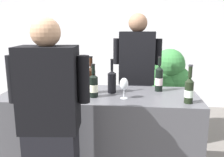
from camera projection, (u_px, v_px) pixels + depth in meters
wall_back at (119, 35)px, 4.70m from camera, size 8.00×0.10×2.80m
counter at (100, 140)px, 2.37m from camera, size 1.84×0.69×0.94m
wine_bottle_0 at (189, 90)px, 1.97m from camera, size 0.07×0.07×0.32m
wine_bottle_1 at (21, 78)px, 2.32m from camera, size 0.07×0.07×0.34m
wine_bottle_2 at (112, 81)px, 2.28m from camera, size 0.08×0.08×0.33m
wine_bottle_3 at (39, 75)px, 2.50m from camera, size 0.08×0.08×0.34m
wine_bottle_4 at (91, 80)px, 2.27m from camera, size 0.08×0.08×0.35m
wine_bottle_5 at (94, 85)px, 2.15m from camera, size 0.08×0.08×0.30m
wine_bottle_6 at (159, 79)px, 2.34m from camera, size 0.07×0.07×0.34m
wine_glass at (124, 85)px, 2.10m from camera, size 0.07×0.07×0.19m
ice_bucket at (41, 83)px, 2.26m from camera, size 0.20×0.20×0.19m
person_server at (136, 87)px, 2.94m from camera, size 0.57×0.25×1.71m
person_guest at (52, 139)px, 1.68m from camera, size 0.54×0.27×1.62m
potted_shrub at (168, 84)px, 3.47m from camera, size 0.61×0.50×1.26m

